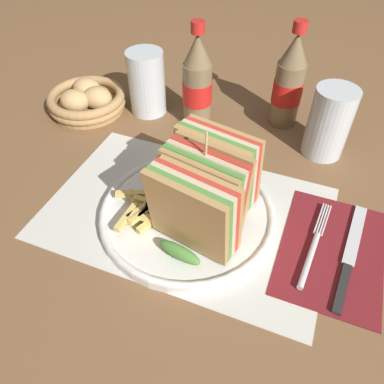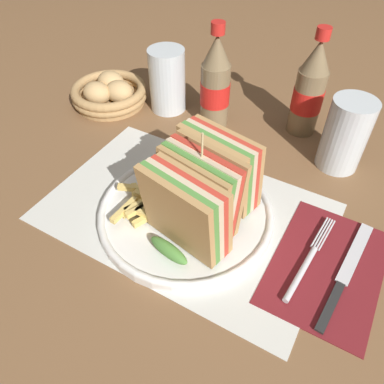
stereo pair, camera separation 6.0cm
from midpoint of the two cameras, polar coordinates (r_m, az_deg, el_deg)
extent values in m
plane|color=brown|center=(0.62, -3.60, -3.28)|extent=(4.00, 4.00, 0.00)
cube|color=silver|center=(0.62, -3.34, -3.48)|extent=(0.46, 0.30, 0.00)
cylinder|color=white|center=(0.61, -3.51, -3.58)|extent=(0.28, 0.28, 0.01)
torus|color=white|center=(0.60, -3.54, -3.14)|extent=(0.28, 0.28, 0.01)
cube|color=tan|center=(0.50, -4.32, -4.30)|extent=(0.13, 0.05, 0.13)
cube|color=#518E3D|center=(0.51, -3.66, -3.69)|extent=(0.13, 0.05, 0.13)
cube|color=beige|center=(0.51, -3.02, -3.09)|extent=(0.13, 0.05, 0.13)
cube|color=red|center=(0.52, -2.40, -2.50)|extent=(0.13, 0.05, 0.13)
cube|color=tan|center=(0.52, -1.79, -1.93)|extent=(0.13, 0.05, 0.13)
ellipsoid|color=#518E3D|center=(0.53, -5.15, -9.32)|extent=(0.07, 0.03, 0.02)
cube|color=tan|center=(0.53, -2.78, -1.52)|extent=(0.13, 0.05, 0.13)
cube|color=#518E3D|center=(0.53, -2.19, -0.81)|extent=(0.13, 0.05, 0.13)
cube|color=beige|center=(0.54, -1.60, -0.11)|extent=(0.13, 0.05, 0.13)
cube|color=red|center=(0.54, -1.02, 0.57)|extent=(0.13, 0.05, 0.13)
cube|color=tan|center=(0.55, -0.46, 1.24)|extent=(0.13, 0.05, 0.13)
ellipsoid|color=#518E3D|center=(0.56, -2.85, -5.29)|extent=(0.07, 0.03, 0.02)
cube|color=tan|center=(0.57, 0.14, 3.20)|extent=(0.13, 0.05, 0.13)
cube|color=#518E3D|center=(0.57, 0.67, 3.66)|extent=(0.13, 0.05, 0.13)
cube|color=beige|center=(0.58, 1.19, 4.11)|extent=(0.13, 0.05, 0.13)
cube|color=red|center=(0.59, 1.69, 4.54)|extent=(0.13, 0.05, 0.13)
cube|color=tan|center=(0.59, 2.19, 4.97)|extent=(0.13, 0.05, 0.13)
ellipsoid|color=#518E3D|center=(0.59, -0.81, -1.67)|extent=(0.07, 0.03, 0.02)
cylinder|color=tan|center=(0.53, -1.22, 1.80)|extent=(0.00, 0.00, 0.16)
cube|color=#E5C166|center=(0.62, -11.65, -1.43)|extent=(0.04, 0.04, 0.01)
cube|color=#E5C166|center=(0.58, -8.69, -4.33)|extent=(0.03, 0.06, 0.01)
cube|color=#E5C166|center=(0.60, -11.42, -3.17)|extent=(0.02, 0.06, 0.01)
cube|color=#E5C166|center=(0.59, -10.17, -2.47)|extent=(0.03, 0.06, 0.01)
cube|color=#E5C166|center=(0.61, -10.94, -0.42)|extent=(0.07, 0.04, 0.01)
cube|color=#E5C166|center=(0.58, -12.86, -3.87)|extent=(0.01, 0.06, 0.01)
cube|color=#E5C166|center=(0.59, -8.47, -1.96)|extent=(0.02, 0.06, 0.01)
cube|color=#E5C166|center=(0.58, -8.12, -3.38)|extent=(0.05, 0.03, 0.01)
cube|color=#E5C166|center=(0.58, -10.38, -3.29)|extent=(0.03, 0.05, 0.01)
cube|color=#E5C166|center=(0.60, -9.68, -1.67)|extent=(0.05, 0.01, 0.01)
cube|color=#E5C166|center=(0.57, -8.73, -4.38)|extent=(0.05, 0.01, 0.01)
cube|color=maroon|center=(0.60, 17.82, -8.62)|extent=(0.15, 0.22, 0.00)
cylinder|color=silver|center=(0.57, 14.56, -10.13)|extent=(0.02, 0.10, 0.01)
cylinder|color=silver|center=(0.62, 16.22, -3.96)|extent=(0.01, 0.07, 0.00)
cylinder|color=silver|center=(0.62, 16.57, -4.07)|extent=(0.01, 0.07, 0.00)
cylinder|color=silver|center=(0.62, 16.92, -4.19)|extent=(0.01, 0.07, 0.00)
cylinder|color=silver|center=(0.62, 17.26, -4.31)|extent=(0.01, 0.07, 0.00)
cube|color=black|center=(0.56, 19.05, -13.82)|extent=(0.02, 0.08, 0.00)
cube|color=silver|center=(0.62, 21.13, -6.16)|extent=(0.03, 0.13, 0.00)
cylinder|color=#7A6647|center=(0.78, -1.46, 14.50)|extent=(0.06, 0.06, 0.13)
cylinder|color=red|center=(0.78, -1.46, 14.92)|extent=(0.06, 0.06, 0.05)
cone|color=#7A6647|center=(0.74, -1.60, 20.88)|extent=(0.06, 0.06, 0.06)
cylinder|color=red|center=(0.72, -1.67, 23.79)|extent=(0.03, 0.03, 0.02)
cylinder|color=#7A6647|center=(0.80, 12.12, 14.28)|extent=(0.06, 0.06, 0.13)
cylinder|color=red|center=(0.80, 12.19, 14.69)|extent=(0.06, 0.06, 0.05)
cone|color=#7A6647|center=(0.76, 13.26, 20.45)|extent=(0.06, 0.06, 0.06)
cylinder|color=red|center=(0.74, 13.81, 23.25)|extent=(0.03, 0.03, 0.02)
cylinder|color=silver|center=(0.73, 17.99, 9.93)|extent=(0.08, 0.08, 0.13)
cylinder|color=silver|center=(0.83, -9.05, 16.02)|extent=(0.08, 0.08, 0.13)
cylinder|color=black|center=(0.85, -8.71, 13.46)|extent=(0.07, 0.07, 0.05)
cylinder|color=#AD8451|center=(0.89, -17.41, 12.14)|extent=(0.15, 0.15, 0.01)
torus|color=#AD8451|center=(0.89, -17.57, 12.77)|extent=(0.17, 0.17, 0.02)
torus|color=#AD8451|center=(0.88, -17.78, 13.57)|extent=(0.17, 0.17, 0.02)
ellipsoid|color=tan|center=(0.86, -16.19, 13.54)|extent=(0.06, 0.05, 0.05)
ellipsoid|color=tan|center=(0.90, -17.64, 14.73)|extent=(0.06, 0.05, 0.05)
ellipsoid|color=tan|center=(0.87, -19.40, 12.89)|extent=(0.06, 0.05, 0.05)
camera|label=1|loc=(0.03, -92.87, -2.86)|focal=35.00mm
camera|label=2|loc=(0.03, 87.13, 2.86)|focal=35.00mm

